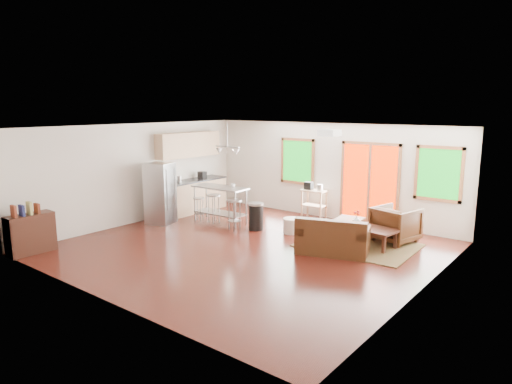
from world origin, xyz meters
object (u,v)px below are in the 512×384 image
Objects in this scene: armchair at (396,223)px; coffee_table at (371,230)px; refrigerator at (161,193)px; island at (220,198)px; rug at (358,245)px; ottoman at (350,226)px; loveseat at (333,239)px; kitchen_cart at (313,194)px.

coffee_table is at bearing 82.99° from armchair.
island is (1.17, 1.02, -0.14)m from refrigerator.
rug is 4.03× the size of ottoman.
loveseat is 1.77m from armchair.
armchair is 1.13m from ottoman.
loveseat is 1.64× the size of kitchen_cart.
island is (-4.32, -1.16, 0.21)m from armchair.
ottoman is at bearing -27.72° from kitchen_cart.
refrigerator is 1.58× the size of kitchen_cart.
rug is 0.88m from loveseat.
loveseat is 1.84× the size of armchair.
armchair is at bearing 4.08° from ottoman.
island is at bearing -132.67° from kitchen_cart.
ottoman is (-1.10, -0.08, -0.25)m from armchair.
loveseat is (-0.20, -0.80, 0.30)m from rug.
refrigerator reaches higher than coffee_table.
refrigerator is at bearing -139.07° from island.
loveseat reaches higher than ottoman.
kitchen_cart reaches higher than ottoman.
kitchen_cart is at bearing 148.57° from coffee_table.
coffee_table is 0.75× the size of island.
rug is 0.95m from ottoman.
coffee_table is 1.06m from ottoman.
kitchen_cart is at bearing 110.63° from loveseat.
coffee_table is 1.16× the size of kitchen_cart.
armchair is at bearing 57.20° from rug.
armchair is 0.89× the size of kitchen_cart.
island is (-3.60, 0.44, 0.35)m from loveseat.
rug is 1.50× the size of refrigerator.
coffee_table is at bearing -37.42° from ottoman.
refrigerator reaches higher than island.
island is at bearing -161.40° from ottoman.
island reaches higher than ottoman.
ottoman is 3.43m from island.
island reaches higher than armchair.
refrigerator is 4.09m from kitchen_cart.
refrigerator reaches higher than ottoman.
refrigerator is at bearing 168.41° from loveseat.
kitchen_cart is at bearing 152.28° from ottoman.
armchair reaches higher than ottoman.
rug is at bearing -160.59° from coffee_table.
refrigerator is 1.03× the size of island.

